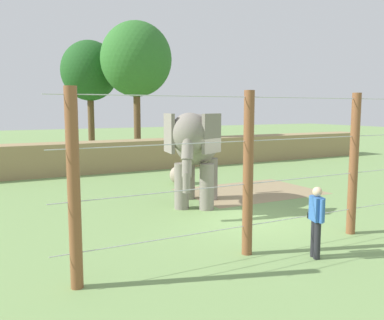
{
  "coord_description": "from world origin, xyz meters",
  "views": [
    {
      "loc": [
        -7.39,
        -10.42,
        3.45
      ],
      "look_at": [
        0.33,
        4.06,
        1.4
      ],
      "focal_mm": 39.05,
      "sensor_mm": 36.0,
      "label": 1
    }
  ],
  "objects": [
    {
      "name": "elephant",
      "position": [
        -0.46,
        2.3,
        2.19
      ],
      "size": [
        3.4,
        3.95,
        3.31
      ],
      "color": "gray",
      "rests_on": "ground"
    },
    {
      "name": "embankment_wall",
      "position": [
        0.0,
        11.85,
        0.82
      ],
      "size": [
        36.0,
        1.8,
        1.64
      ],
      "primitive_type": "cube",
      "color": "#997F56",
      "rests_on": "ground"
    },
    {
      "name": "cable_fence",
      "position": [
        0.0,
        -2.59,
        1.93
      ],
      "size": [
        12.46,
        0.24,
        3.85
      ],
      "color": "brown",
      "rests_on": "ground"
    },
    {
      "name": "zookeeper",
      "position": [
        -0.49,
        -3.54,
        0.93
      ],
      "size": [
        0.32,
        0.59,
        1.67
      ],
      "color": "#232328",
      "rests_on": "ground"
    },
    {
      "name": "tree_left_of_centre",
      "position": [
        2.23,
        15.19,
        6.5
      ],
      "size": [
        4.52,
        4.52,
        8.91
      ],
      "color": "brown",
      "rests_on": "ground"
    },
    {
      "name": "tree_far_left",
      "position": [
        0.11,
        18.59,
        5.94
      ],
      "size": [
        3.9,
        3.9,
        8.04
      ],
      "color": "brown",
      "rests_on": "ground"
    },
    {
      "name": "ground_plane",
      "position": [
        0.0,
        0.0,
        0.0
      ],
      "size": [
        120.0,
        120.0,
        0.0
      ],
      "primitive_type": "plane",
      "color": "#759956"
    },
    {
      "name": "enrichment_ball",
      "position": [
        0.91,
        6.45,
        0.42
      ],
      "size": [
        0.84,
        0.84,
        0.84
      ],
      "primitive_type": "sphere",
      "color": "gray",
      "rests_on": "ground"
    },
    {
      "name": "dirt_patch",
      "position": [
        2.76,
        3.51,
        0.0
      ],
      "size": [
        5.41,
        3.95,
        0.01
      ],
      "primitive_type": "cube",
      "rotation": [
        0.0,
        0.0,
        0.0
      ],
      "color": "#937F5B",
      "rests_on": "ground"
    }
  ]
}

